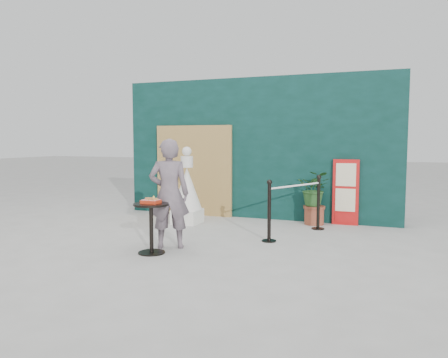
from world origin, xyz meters
TOP-DOWN VIEW (x-y plane):
  - ground at (0.00, 0.00)m, footprint 60.00×60.00m
  - back_wall at (0.00, 3.15)m, footprint 6.00×0.30m
  - bamboo_fence at (-1.40, 2.94)m, footprint 1.80×0.08m
  - woman at (-0.47, 0.06)m, footprint 0.73×0.62m
  - menu_board at (1.90, 2.95)m, footprint 0.50×0.07m
  - statue at (-1.10, 1.97)m, footprint 0.60×0.60m
  - cafe_table at (-0.56, -0.33)m, footprint 0.52×0.52m
  - food_basket at (-0.56, -0.33)m, footprint 0.26×0.19m
  - planter at (1.32, 2.77)m, footprint 0.63×0.55m
  - stanchion_barrier at (1.17, 1.68)m, footprint 0.84×1.54m

SIDE VIEW (x-z plane):
  - ground at x=0.00m, z-range 0.00..0.00m
  - stanchion_barrier at x=1.17m, z-range -0.02..1.01m
  - cafe_table at x=-0.56m, z-range 0.12..0.87m
  - planter at x=1.32m, z-range 0.09..1.16m
  - statue at x=-1.10m, z-range -0.14..1.41m
  - menu_board at x=1.90m, z-range 0.00..1.30m
  - food_basket at x=-0.56m, z-range 0.73..0.84m
  - woman at x=-0.47m, z-range 0.00..1.70m
  - bamboo_fence at x=-1.40m, z-range 0.00..2.00m
  - back_wall at x=0.00m, z-range 0.00..3.00m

